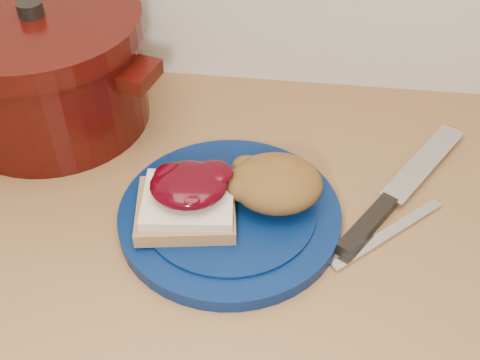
# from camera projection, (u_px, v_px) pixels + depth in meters

# --- Properties ---
(plate) EXTENTS (0.28, 0.28, 0.02)m
(plate) POSITION_uv_depth(u_px,v_px,m) (230.00, 215.00, 0.73)
(plate) COLOR #041743
(plate) RESTS_ON wood_countertop
(sandwich) EXTENTS (0.13, 0.12, 0.06)m
(sandwich) POSITION_uv_depth(u_px,v_px,m) (188.00, 198.00, 0.69)
(sandwich) COLOR olive
(sandwich) RESTS_ON plate
(stuffing_mound) EXTENTS (0.11, 0.10, 0.05)m
(stuffing_mound) POSITION_uv_depth(u_px,v_px,m) (277.00, 183.00, 0.71)
(stuffing_mound) COLOR brown
(stuffing_mound) RESTS_ON plate
(chef_knife) EXTENTS (0.18, 0.26, 0.02)m
(chef_knife) POSITION_uv_depth(u_px,v_px,m) (384.00, 207.00, 0.74)
(chef_knife) COLOR black
(chef_knife) RESTS_ON wood_countertop
(butter_knife) EXTENTS (0.14, 0.13, 0.00)m
(butter_knife) POSITION_uv_depth(u_px,v_px,m) (388.00, 233.00, 0.71)
(butter_knife) COLOR silver
(butter_knife) RESTS_ON wood_countertop
(dutch_oven) EXTENTS (0.34, 0.34, 0.18)m
(dutch_oven) POSITION_uv_depth(u_px,v_px,m) (45.00, 69.00, 0.83)
(dutch_oven) COLOR black
(dutch_oven) RESTS_ON wood_countertop
(pepper_grinder) EXTENTS (0.07, 0.07, 0.11)m
(pepper_grinder) POSITION_uv_depth(u_px,v_px,m) (43.00, 60.00, 0.89)
(pepper_grinder) COLOR black
(pepper_grinder) RESTS_ON wood_countertop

